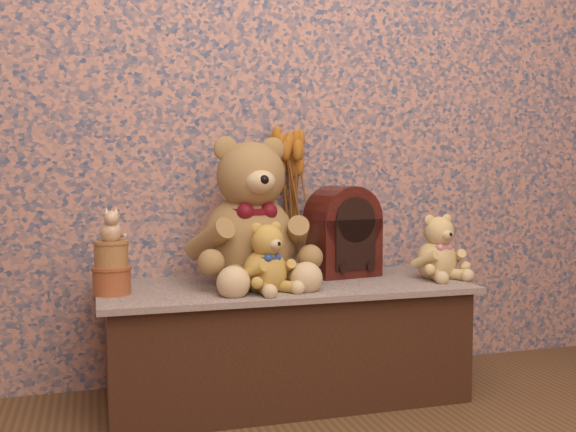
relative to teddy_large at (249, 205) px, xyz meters
name	(u,v)px	position (x,y,z in m)	size (l,w,h in m)	color
display_shelf	(284,340)	(0.11, -0.05, -0.48)	(1.26, 0.55, 0.40)	#34456A
teddy_large	(249,205)	(0.00, 0.00, 0.00)	(0.43, 0.52, 0.55)	olive
teddy_medium	(265,254)	(0.01, -0.17, -0.15)	(0.19, 0.23, 0.24)	#BC8935
teddy_small	(437,244)	(0.68, -0.10, -0.15)	(0.20, 0.24, 0.25)	tan
cathedral_radio	(342,231)	(0.37, 0.06, -0.10)	(0.24, 0.18, 0.34)	#350F09
ceramic_vase	(292,250)	(0.20, 0.14, -0.18)	(0.11, 0.11, 0.18)	tan
dried_stalks	(292,175)	(0.20, 0.14, 0.11)	(0.21, 0.21, 0.39)	#BA671D
biscuit_tin_lower	(112,281)	(-0.47, -0.09, -0.23)	(0.12, 0.12, 0.09)	#B17533
biscuit_tin_upper	(111,254)	(-0.47, -0.09, -0.15)	(0.11, 0.11, 0.08)	tan
cat_figurine	(111,224)	(-0.47, -0.09, -0.05)	(0.08, 0.09, 0.11)	silver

